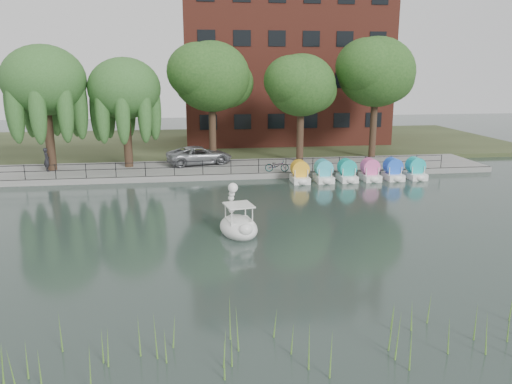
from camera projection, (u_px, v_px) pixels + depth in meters
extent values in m
plane|color=#313D3A|center=(257.00, 240.00, 23.06)|extent=(120.00, 120.00, 0.00)
cube|color=gray|center=(228.00, 169.00, 38.39)|extent=(40.00, 6.00, 0.40)
cube|color=gray|center=(231.00, 177.00, 35.55)|extent=(40.00, 0.25, 0.40)
cube|color=#47512D|center=(216.00, 143.00, 51.84)|extent=(60.00, 22.00, 0.36)
cylinder|color=black|center=(231.00, 161.00, 35.47)|extent=(32.00, 0.04, 0.04)
cylinder|color=black|center=(231.00, 166.00, 35.56)|extent=(32.00, 0.04, 0.04)
cylinder|color=black|center=(231.00, 167.00, 35.57)|extent=(0.05, 0.05, 1.00)
cube|color=#4C1E16|center=(283.00, 52.00, 50.58)|extent=(20.00, 10.00, 18.00)
cylinder|color=#473323|center=(50.00, 142.00, 36.54)|extent=(0.60, 0.60, 4.20)
ellipsoid|color=#3F7435|center=(44.00, 80.00, 35.48)|extent=(5.88, 5.88, 5.00)
cylinder|color=#473323|center=(128.00, 142.00, 37.82)|extent=(0.60, 0.60, 3.80)
ellipsoid|color=#3F7435|center=(124.00, 88.00, 36.85)|extent=(5.32, 5.32, 4.52)
cylinder|color=#473323|center=(213.00, 134.00, 39.58)|extent=(0.60, 0.60, 4.50)
ellipsoid|color=#3D6727|center=(211.00, 77.00, 38.50)|extent=(6.00, 6.00, 5.10)
cylinder|color=#473323|center=(300.00, 136.00, 40.11)|extent=(0.60, 0.60, 4.05)
ellipsoid|color=#3D6727|center=(301.00, 85.00, 39.14)|extent=(5.40, 5.40, 4.59)
cylinder|color=#473323|center=(373.00, 129.00, 41.87)|extent=(0.60, 0.60, 4.72)
ellipsoid|color=#3D6727|center=(376.00, 72.00, 40.74)|extent=(6.30, 6.30, 5.36)
imported|color=gray|center=(200.00, 154.00, 39.05)|extent=(3.99, 6.30, 1.62)
imported|color=gray|center=(277.00, 165.00, 36.23)|extent=(0.87, 1.79, 1.00)
imported|color=black|center=(46.00, 158.00, 36.29)|extent=(0.76, 0.86, 1.98)
ellipsoid|color=white|center=(239.00, 228.00, 23.90)|extent=(2.18, 2.99, 0.61)
cube|color=white|center=(239.00, 222.00, 23.73)|extent=(1.31, 1.39, 0.30)
cube|color=white|center=(239.00, 205.00, 23.58)|extent=(1.49, 1.57, 0.06)
ellipsoid|color=white|center=(246.00, 230.00, 22.77)|extent=(0.72, 0.60, 0.56)
sphere|color=white|center=(233.00, 188.00, 24.31)|extent=(0.48, 0.48, 0.48)
cone|color=black|center=(231.00, 187.00, 24.61)|extent=(0.25, 0.29, 0.20)
cylinder|color=yellow|center=(232.00, 187.00, 24.48)|extent=(0.28, 0.15, 0.26)
cube|color=white|center=(300.00, 179.00, 34.70)|extent=(1.15, 1.70, 0.44)
cylinder|color=yellow|center=(300.00, 169.00, 34.62)|extent=(0.90, 1.20, 0.90)
cube|color=white|center=(324.00, 179.00, 34.93)|extent=(1.15, 1.70, 0.44)
cylinder|color=#3CB7CB|center=(324.00, 168.00, 34.85)|extent=(0.90, 1.20, 0.90)
cube|color=white|center=(347.00, 178.00, 35.16)|extent=(1.15, 1.70, 0.44)
cylinder|color=#17AAA1|center=(347.00, 167.00, 35.08)|extent=(0.90, 1.20, 0.90)
cube|color=white|center=(370.00, 177.00, 35.39)|extent=(1.15, 1.70, 0.44)
cylinder|color=#EA5AA8|center=(370.00, 167.00, 35.31)|extent=(0.90, 1.20, 0.90)
cube|color=white|center=(393.00, 176.00, 35.62)|extent=(1.15, 1.70, 0.44)
cylinder|color=blue|center=(393.00, 166.00, 35.54)|extent=(0.90, 1.20, 0.90)
cube|color=white|center=(415.00, 176.00, 35.86)|extent=(1.15, 1.70, 0.44)
cylinder|color=#1CB0B1|center=(415.00, 165.00, 35.78)|extent=(0.90, 1.20, 0.90)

